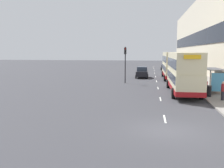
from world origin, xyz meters
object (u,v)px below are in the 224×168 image
object	(u,v)px
bus_shelter	(215,76)
car_1	(165,66)
car_0	(142,72)
pedestrian_at_shelter	(223,91)
traffic_light_far_kerb	(125,59)
double_decker_bus_ahead	(172,65)
pedestrian_2	(206,87)
double_decker_bus_near	(183,72)
litter_bin	(209,91)

from	to	relation	value
bus_shelter	car_1	xyz separation A→B (m)	(-3.17, 33.05, -0.99)
car_0	pedestrian_at_shelter	size ratio (longest dim) A/B	2.47
car_0	pedestrian_at_shelter	bearing A→B (deg)	111.53
bus_shelter	traffic_light_far_kerb	distance (m)	12.51
double_decker_bus_ahead	pedestrian_2	size ratio (longest dim) A/B	6.93
bus_shelter	double_decker_bus_near	distance (m)	3.33
double_decker_bus_ahead	litter_bin	size ratio (longest dim) A/B	10.36
pedestrian_2	litter_bin	distance (m)	0.78
bus_shelter	litter_bin	size ratio (longest dim) A/B	4.00
double_decker_bus_ahead	car_0	size ratio (longest dim) A/B	2.65
double_decker_bus_ahead	car_1	distance (m)	19.34
car_0	pedestrian_2	world-z (taller)	car_0
pedestrian_at_shelter	litter_bin	world-z (taller)	pedestrian_at_shelter
car_0	litter_bin	world-z (taller)	car_0
bus_shelter	traffic_light_far_kerb	bearing A→B (deg)	145.01
bus_shelter	pedestrian_at_shelter	bearing A→B (deg)	-95.41
traffic_light_far_kerb	pedestrian_at_shelter	bearing A→B (deg)	-50.00
car_0	double_decker_bus_ahead	bearing A→B (deg)	166.65
pedestrian_at_shelter	double_decker_bus_ahead	bearing A→B (deg)	98.87
pedestrian_2	pedestrian_at_shelter	bearing A→B (deg)	-70.08
bus_shelter	pedestrian_at_shelter	world-z (taller)	bus_shelter
car_0	car_1	bearing A→B (deg)	-105.13
car_1	litter_bin	xyz separation A→B (m)	(1.95, -35.77, -0.22)
bus_shelter	pedestrian_at_shelter	distance (m)	4.60
bus_shelter	car_0	xyz separation A→B (m)	(-8.08, 14.90, -0.97)
double_decker_bus_near	litter_bin	bearing A→B (deg)	-50.67
double_decker_bus_near	car_0	distance (m)	15.89
litter_bin	pedestrian_2	bearing A→B (deg)	98.39
double_decker_bus_ahead	car_0	bearing A→B (deg)	166.65
bus_shelter	car_1	size ratio (longest dim) A/B	1.07
double_decker_bus_ahead	car_0	xyz separation A→B (m)	(-4.80, 1.14, -1.38)
car_0	car_1	world-z (taller)	car_0
pedestrian_2	car_0	bearing A→B (deg)	111.76
double_decker_bus_near	pedestrian_at_shelter	xyz separation A→B (m)	(2.87, -4.30, -1.30)
double_decker_bus_near	litter_bin	distance (m)	3.65
car_1	traffic_light_far_kerb	distance (m)	26.97
double_decker_bus_ahead	car_1	xyz separation A→B (m)	(0.11, 19.29, -1.39)
double_decker_bus_ahead	traffic_light_far_kerb	size ratio (longest dim) A/B	2.16
car_1	traffic_light_far_kerb	world-z (taller)	traffic_light_far_kerb
litter_bin	traffic_light_far_kerb	xyz separation A→B (m)	(-8.95, 9.84, 2.71)
bus_shelter	pedestrian_2	bearing A→B (deg)	-123.59
bus_shelter	pedestrian_at_shelter	size ratio (longest dim) A/B	2.53
car_0	car_1	size ratio (longest dim) A/B	1.05
double_decker_bus_near	litter_bin	xyz separation A→B (m)	(2.08, -2.53, -1.62)
bus_shelter	double_decker_bus_ahead	size ratio (longest dim) A/B	0.39
bus_shelter	traffic_light_far_kerb	size ratio (longest dim) A/B	0.83
bus_shelter	car_1	distance (m)	33.21
car_1	pedestrian_2	bearing A→B (deg)	-87.00
car_1	pedestrian_at_shelter	distance (m)	37.64
bus_shelter	car_1	world-z (taller)	bus_shelter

